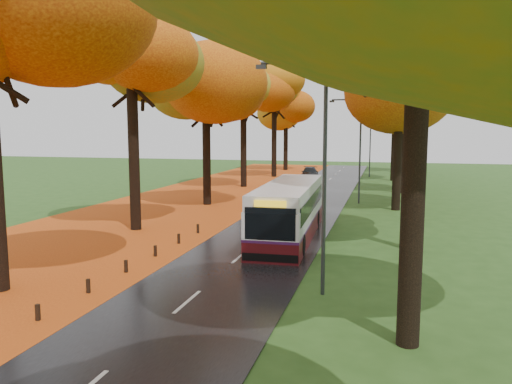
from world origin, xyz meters
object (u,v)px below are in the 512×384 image
at_px(streetlamp_near, 317,158).
at_px(car_dark, 310,173).
at_px(car_silver, 291,183).
at_px(car_white, 275,192).
at_px(streetlamp_mid, 357,142).
at_px(streetlamp_far, 368,137).
at_px(bus, 289,209).

height_order(streetlamp_near, car_dark, streetlamp_near).
xyz_separation_m(streetlamp_near, car_silver, (-6.30, 28.48, -3.98)).
bearing_deg(streetlamp_near, car_silver, 102.47).
bearing_deg(streetlamp_near, car_white, 106.03).
bearing_deg(car_silver, streetlamp_mid, -32.49).
xyz_separation_m(car_white, car_dark, (0.09, 17.51, 0.01)).
bearing_deg(car_dark, streetlamp_mid, -77.24).
height_order(streetlamp_near, streetlamp_far, same).
relative_size(streetlamp_mid, car_dark, 1.76).
bearing_deg(bus, streetlamp_mid, 76.85).
bearing_deg(streetlamp_mid, streetlamp_near, -90.00).
relative_size(streetlamp_near, car_white, 2.11).
height_order(streetlamp_mid, car_silver, streetlamp_mid).
bearing_deg(streetlamp_far, car_silver, -112.08).
distance_m(streetlamp_near, bus, 9.44).
distance_m(streetlamp_mid, streetlamp_far, 22.00).
bearing_deg(streetlamp_near, car_dark, 98.94).
height_order(streetlamp_near, car_silver, streetlamp_near).
height_order(bus, car_white, bus).
height_order(streetlamp_mid, bus, streetlamp_mid).
distance_m(bus, car_silver, 20.34).
bearing_deg(streetlamp_far, bus, -94.15).
relative_size(bus, car_white, 2.88).
bearing_deg(streetlamp_near, streetlamp_far, 90.00).
bearing_deg(car_silver, streetlamp_far, 81.25).
distance_m(streetlamp_near, car_silver, 29.44).
height_order(car_white, car_dark, car_dark).
xyz_separation_m(streetlamp_near, streetlamp_mid, (0.00, 22.00, 0.00)).
distance_m(streetlamp_far, car_white, 23.32).
height_order(streetlamp_near, streetlamp_mid, same).
bearing_deg(car_dark, streetlamp_far, 29.59).
relative_size(streetlamp_mid, car_white, 2.11).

